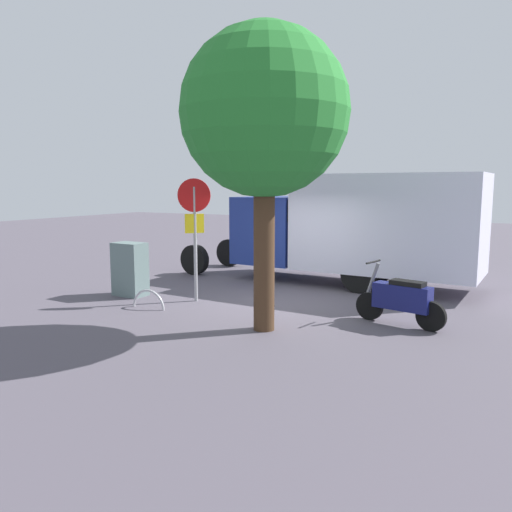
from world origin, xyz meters
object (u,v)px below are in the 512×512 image
at_px(street_tree, 264,114).
at_px(bike_rack_hoop, 149,308).
at_px(stop_sign, 195,220).
at_px(box_truck_near, 353,224).
at_px(motorcycle, 401,299).
at_px(utility_cabinet, 130,269).

distance_m(street_tree, bike_rack_hoop, 4.93).
bearing_deg(stop_sign, box_truck_near, -125.68).
bearing_deg(motorcycle, bike_rack_hoop, 25.50).
distance_m(box_truck_near, motorcycle, 4.25).
bearing_deg(street_tree, stop_sign, -28.88).
height_order(street_tree, bike_rack_hoop, street_tree).
distance_m(street_tree, utility_cabinet, 5.46).
bearing_deg(box_truck_near, utility_cabinet, 44.70).
bearing_deg(street_tree, box_truck_near, -91.78).
bearing_deg(street_tree, utility_cabinet, -14.82).
height_order(stop_sign, utility_cabinet, stop_sign).
bearing_deg(motorcycle, street_tree, 46.36).
relative_size(box_truck_near, street_tree, 1.55).
height_order(motorcycle, bike_rack_hoop, motorcycle).
bearing_deg(utility_cabinet, street_tree, 165.18).
bearing_deg(stop_sign, street_tree, 151.12).
xyz_separation_m(motorcycle, utility_cabinet, (6.43, 0.34, 0.13)).
bearing_deg(bike_rack_hoop, stop_sign, -115.87).
xyz_separation_m(stop_sign, utility_cabinet, (1.76, 0.24, -1.23)).
relative_size(box_truck_near, stop_sign, 2.99).
bearing_deg(utility_cabinet, motorcycle, -176.93).
height_order(box_truck_near, bike_rack_hoop, box_truck_near).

